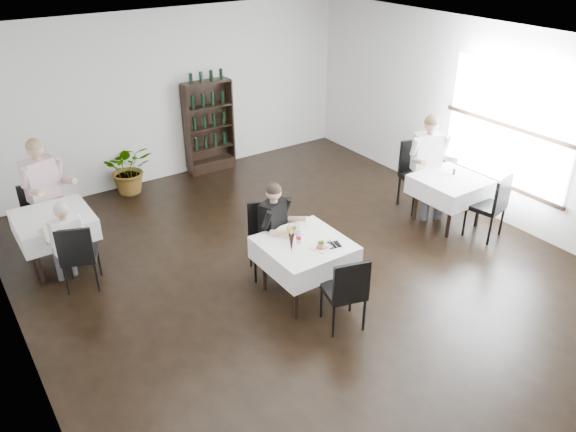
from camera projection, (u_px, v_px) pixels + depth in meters
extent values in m
plane|color=black|center=(322.00, 286.00, 7.44)|extent=(9.00, 9.00, 0.00)
plane|color=white|center=(330.00, 56.00, 6.03)|extent=(9.00, 9.00, 0.00)
plane|color=white|center=(172.00, 96.00, 10.02)|extent=(7.00, 0.00, 7.00)
plane|color=white|center=(14.00, 275.00, 5.00)|extent=(0.00, 9.00, 9.00)
plane|color=white|center=(509.00, 129.00, 8.47)|extent=(0.00, 9.00, 9.00)
cube|color=white|center=(509.00, 126.00, 8.44)|extent=(0.03, 2.20, 1.80)
cube|color=black|center=(497.00, 182.00, 8.86)|extent=(0.05, 2.30, 0.06)
cube|color=black|center=(211.00, 164.00, 10.85)|extent=(0.90, 0.28, 0.20)
cylinder|color=black|center=(297.00, 294.00, 6.68)|extent=(0.06, 0.06, 0.71)
cylinder|color=black|center=(264.00, 266.00, 7.21)|extent=(0.06, 0.06, 0.71)
cylinder|color=black|center=(344.00, 275.00, 7.04)|extent=(0.06, 0.06, 0.71)
cylinder|color=black|center=(310.00, 250.00, 7.57)|extent=(0.06, 0.06, 0.71)
cube|color=black|center=(304.00, 245.00, 6.95)|extent=(0.85, 0.85, 0.04)
cube|color=white|center=(304.00, 253.00, 7.00)|extent=(1.03, 1.03, 0.30)
cylinder|color=black|center=(38.00, 260.00, 7.34)|extent=(0.06, 0.06, 0.71)
cylinder|color=black|center=(27.00, 238.00, 7.84)|extent=(0.06, 0.06, 0.71)
cylinder|color=black|center=(90.00, 245.00, 7.68)|extent=(0.06, 0.06, 0.71)
cylinder|color=black|center=(76.00, 225.00, 8.18)|extent=(0.06, 0.06, 0.71)
cube|color=black|center=(53.00, 218.00, 7.58)|extent=(0.80, 0.80, 0.04)
cube|color=white|center=(54.00, 225.00, 7.64)|extent=(0.98, 0.98, 0.30)
cylinder|color=black|center=(449.00, 216.00, 8.42)|extent=(0.06, 0.06, 0.71)
cylinder|color=black|center=(416.00, 200.00, 8.91)|extent=(0.06, 0.06, 0.71)
cylinder|color=black|center=(479.00, 205.00, 8.76)|extent=(0.06, 0.06, 0.71)
cylinder|color=black|center=(446.00, 189.00, 9.25)|extent=(0.06, 0.06, 0.71)
cube|color=black|center=(451.00, 180.00, 8.66)|extent=(0.80, 0.80, 0.04)
cube|color=white|center=(450.00, 187.00, 8.71)|extent=(0.98, 0.98, 0.30)
imported|color=#25551D|center=(129.00, 168.00, 9.78)|extent=(0.97, 0.89, 0.91)
cylinder|color=black|center=(255.00, 268.00, 7.41)|extent=(0.04, 0.04, 0.45)
cylinder|color=black|center=(251.00, 253.00, 7.75)|extent=(0.04, 0.04, 0.45)
cylinder|color=black|center=(284.00, 264.00, 7.49)|extent=(0.04, 0.04, 0.45)
cylinder|color=black|center=(279.00, 249.00, 7.82)|extent=(0.04, 0.04, 0.45)
cube|color=black|center=(267.00, 242.00, 7.50)|extent=(0.59, 0.59, 0.07)
cube|color=black|center=(264.00, 218.00, 7.55)|extent=(0.44, 0.21, 0.49)
cylinder|color=black|center=(351.00, 296.00, 6.87)|extent=(0.03, 0.03, 0.44)
cylinder|color=black|center=(364.00, 315.00, 6.55)|extent=(0.03, 0.03, 0.44)
cylinder|color=black|center=(321.00, 302.00, 6.76)|extent=(0.03, 0.03, 0.44)
cylinder|color=black|center=(334.00, 321.00, 6.44)|extent=(0.03, 0.03, 0.44)
cube|color=black|center=(343.00, 291.00, 6.54)|extent=(0.54, 0.54, 0.07)
cube|color=black|center=(352.00, 282.00, 6.25)|extent=(0.44, 0.17, 0.48)
cylinder|color=black|center=(34.00, 242.00, 8.02)|extent=(0.03, 0.03, 0.43)
cylinder|color=black|center=(29.00, 231.00, 8.30)|extent=(0.03, 0.03, 0.43)
cylinder|color=black|center=(61.00, 235.00, 8.21)|extent=(0.03, 0.03, 0.43)
cylinder|color=black|center=(55.00, 224.00, 8.48)|extent=(0.03, 0.03, 0.43)
cube|color=black|center=(41.00, 218.00, 8.14)|extent=(0.43, 0.43, 0.07)
cube|color=black|center=(35.00, 198.00, 8.16)|extent=(0.43, 0.05, 0.47)
cylinder|color=black|center=(99.00, 262.00, 7.56)|extent=(0.03, 0.03, 0.43)
cylinder|color=black|center=(97.00, 277.00, 7.24)|extent=(0.03, 0.03, 0.43)
cylinder|color=black|center=(70.00, 265.00, 7.49)|extent=(0.03, 0.03, 0.43)
cylinder|color=black|center=(66.00, 281.00, 7.17)|extent=(0.03, 0.03, 0.43)
cube|color=black|center=(80.00, 255.00, 7.25)|extent=(0.56, 0.56, 0.07)
cube|color=black|center=(75.00, 246.00, 6.96)|extent=(0.42, 0.21, 0.47)
cylinder|color=black|center=(413.00, 201.00, 9.08)|extent=(0.04, 0.04, 0.51)
cylinder|color=black|center=(399.00, 190.00, 9.44)|extent=(0.04, 0.04, 0.51)
cylinder|color=black|center=(437.00, 197.00, 9.22)|extent=(0.04, 0.04, 0.51)
cylinder|color=black|center=(421.00, 186.00, 9.59)|extent=(0.04, 0.04, 0.51)
cube|color=black|center=(419.00, 178.00, 9.20)|extent=(0.62, 0.62, 0.08)
cube|color=black|center=(414.00, 156.00, 9.25)|extent=(0.51, 0.17, 0.56)
cylinder|color=black|center=(477.00, 213.00, 8.78)|extent=(0.04, 0.04, 0.46)
cylinder|color=black|center=(502.00, 221.00, 8.53)|extent=(0.04, 0.04, 0.46)
cylinder|color=black|center=(464.00, 222.00, 8.52)|extent=(0.04, 0.04, 0.46)
cylinder|color=black|center=(490.00, 231.00, 8.27)|extent=(0.04, 0.04, 0.46)
cube|color=black|center=(486.00, 206.00, 8.40)|extent=(0.55, 0.55, 0.07)
cube|color=black|center=(503.00, 194.00, 8.15)|extent=(0.46, 0.15, 0.50)
cube|color=#3F3E45|center=(281.00, 247.00, 7.29)|extent=(0.28, 0.42, 0.13)
cylinder|color=#3F3E45|center=(292.00, 270.00, 7.35)|extent=(0.10, 0.10, 0.47)
cube|color=#3F3E45|center=(288.00, 241.00, 7.43)|extent=(0.28, 0.42, 0.13)
cylinder|color=#3F3E45|center=(299.00, 264.00, 7.49)|extent=(0.10, 0.10, 0.47)
cube|color=black|center=(273.00, 220.00, 7.30)|extent=(0.43, 0.34, 0.52)
cylinder|color=tan|center=(280.00, 233.00, 7.02)|extent=(0.19, 0.30, 0.15)
cylinder|color=tan|center=(298.00, 219.00, 7.35)|extent=(0.19, 0.30, 0.15)
sphere|color=tan|center=(274.00, 192.00, 7.10)|extent=(0.20, 0.20, 0.20)
sphere|color=black|center=(274.00, 190.00, 7.09)|extent=(0.20, 0.20, 0.20)
cube|color=#3F3E45|center=(47.00, 210.00, 8.01)|extent=(0.28, 0.50, 0.16)
cylinder|color=#3F3E45|center=(59.00, 236.00, 8.07)|extent=(0.12, 0.12, 0.55)
cube|color=#3F3E45|center=(61.00, 204.00, 8.17)|extent=(0.28, 0.50, 0.16)
cylinder|color=#3F3E45|center=(73.00, 230.00, 8.22)|extent=(0.12, 0.12, 0.55)
cube|color=beige|center=(41.00, 179.00, 8.04)|extent=(0.50, 0.36, 0.62)
cylinder|color=tan|center=(35.00, 193.00, 7.70)|extent=(0.18, 0.36, 0.17)
cylinder|color=tan|center=(69.00, 181.00, 8.05)|extent=(0.18, 0.36, 0.17)
sphere|color=tan|center=(35.00, 149.00, 7.80)|extent=(0.24, 0.24, 0.24)
sphere|color=olive|center=(34.00, 147.00, 7.79)|extent=(0.24, 0.24, 0.24)
cube|color=#3F3E45|center=(73.00, 249.00, 7.35)|extent=(0.16, 0.37, 0.12)
cylinder|color=#3F3E45|center=(72.00, 261.00, 7.58)|extent=(0.10, 0.10, 0.42)
cube|color=#3F3E45|center=(60.00, 253.00, 7.25)|extent=(0.16, 0.37, 0.12)
cylinder|color=#3F3E45|center=(59.00, 266.00, 7.48)|extent=(0.10, 0.10, 0.42)
cube|color=white|center=(67.00, 237.00, 7.05)|extent=(0.37, 0.23, 0.48)
cylinder|color=tan|center=(75.00, 226.00, 7.33)|extent=(0.10, 0.27, 0.13)
cylinder|color=tan|center=(45.00, 236.00, 7.10)|extent=(0.10, 0.27, 0.13)
sphere|color=tan|center=(61.00, 211.00, 6.89)|extent=(0.18, 0.18, 0.18)
sphere|color=beige|center=(61.00, 209.00, 6.88)|extent=(0.18, 0.18, 0.18)
cube|color=#3F3E45|center=(423.00, 179.00, 8.96)|extent=(0.33, 0.49, 0.16)
cylinder|color=#3F3E45|center=(426.00, 204.00, 8.95)|extent=(0.12, 0.12, 0.55)
cube|color=#3F3E45|center=(437.00, 178.00, 8.99)|extent=(0.33, 0.49, 0.16)
cylinder|color=#3F3E45|center=(439.00, 203.00, 8.98)|extent=(0.12, 0.12, 0.55)
cube|color=white|center=(428.00, 152.00, 8.98)|extent=(0.51, 0.41, 0.62)
cylinder|color=tan|center=(419.00, 162.00, 8.69)|extent=(0.22, 0.35, 0.17)
cylinder|color=tan|center=(451.00, 159.00, 8.77)|extent=(0.22, 0.35, 0.17)
sphere|color=tan|center=(432.00, 124.00, 8.74)|extent=(0.24, 0.24, 0.24)
sphere|color=brown|center=(432.00, 122.00, 8.73)|extent=(0.24, 0.24, 0.24)
cube|color=white|center=(293.00, 233.00, 7.13)|extent=(0.27, 0.27, 0.02)
cube|color=#552718|center=(292.00, 232.00, 7.09)|extent=(0.09, 0.08, 0.02)
sphere|color=#44761F|center=(295.00, 228.00, 7.17)|extent=(0.06, 0.06, 0.06)
cube|color=#8B5D3F|center=(297.00, 233.00, 7.09)|extent=(0.10, 0.10, 0.02)
cube|color=white|center=(321.00, 247.00, 6.82)|extent=(0.27, 0.27, 0.02)
cube|color=#552718|center=(320.00, 247.00, 6.78)|extent=(0.11, 0.10, 0.02)
sphere|color=#44761F|center=(322.00, 242.00, 6.85)|extent=(0.05, 0.05, 0.05)
cube|color=#8B5D3F|center=(324.00, 247.00, 6.78)|extent=(0.08, 0.06, 0.02)
cone|color=black|center=(291.00, 243.00, 6.68)|extent=(0.07, 0.07, 0.23)
cylinder|color=silver|center=(291.00, 233.00, 6.61)|extent=(0.02, 0.02, 0.06)
cone|color=gold|center=(289.00, 235.00, 6.87)|extent=(0.06, 0.06, 0.22)
cylinder|color=silver|center=(289.00, 225.00, 6.81)|extent=(0.02, 0.02, 0.05)
cylinder|color=silver|center=(299.00, 236.00, 6.87)|extent=(0.06, 0.06, 0.20)
cylinder|color=red|center=(299.00, 237.00, 6.87)|extent=(0.06, 0.06, 0.05)
cylinder|color=silver|center=(299.00, 227.00, 6.81)|extent=(0.02, 0.02, 0.05)
cube|color=black|center=(332.00, 245.00, 6.87)|extent=(0.23, 0.20, 0.01)
cylinder|color=silver|center=(331.00, 245.00, 6.85)|extent=(0.07, 0.22, 0.01)
cylinder|color=silver|center=(334.00, 244.00, 6.87)|extent=(0.06, 0.22, 0.01)
cylinder|color=black|center=(454.00, 172.00, 8.74)|extent=(0.04, 0.04, 0.09)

